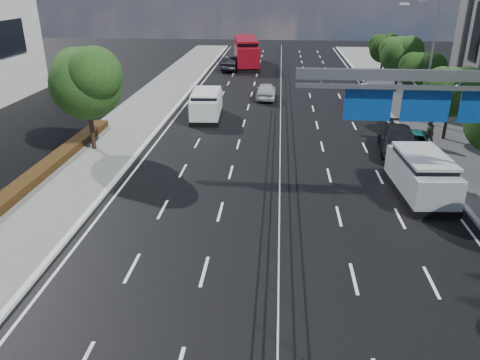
{
  "coord_description": "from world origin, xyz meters",
  "views": [
    {
      "loc": [
        -0.21,
        -9.78,
        10.18
      ],
      "look_at": [
        -1.71,
        8.32,
        2.4
      ],
      "focal_mm": 35.0,
      "sensor_mm": 36.0,
      "label": 1
    }
  ],
  "objects_px": {
    "red_bus": "(246,51)",
    "overhead_gantry": "(446,100)",
    "near_car_silver": "(266,91)",
    "white_minivan": "(206,105)",
    "silver_minivan": "(421,175)",
    "parked_car_teal": "(412,143)",
    "parked_car_dark": "(399,141)",
    "near_car_dark": "(232,63)",
    "pedestrian_b": "(428,132)"
  },
  "relations": [
    {
      "from": "red_bus",
      "to": "overhead_gantry",
      "type": "bearing_deg",
      "value": -82.28
    },
    {
      "from": "overhead_gantry",
      "to": "near_car_silver",
      "type": "relative_size",
      "value": 2.34
    },
    {
      "from": "white_minivan",
      "to": "silver_minivan",
      "type": "bearing_deg",
      "value": -48.91
    },
    {
      "from": "near_car_silver",
      "to": "parked_car_teal",
      "type": "distance_m",
      "value": 17.21
    },
    {
      "from": "parked_car_dark",
      "to": "near_car_dark",
      "type": "bearing_deg",
      "value": 122.13
    },
    {
      "from": "silver_minivan",
      "to": "pedestrian_b",
      "type": "relative_size",
      "value": 2.91
    },
    {
      "from": "white_minivan",
      "to": "near_car_silver",
      "type": "distance_m",
      "value": 8.38
    },
    {
      "from": "near_car_dark",
      "to": "parked_car_teal",
      "type": "distance_m",
      "value": 32.28
    },
    {
      "from": "near_car_silver",
      "to": "parked_car_dark",
      "type": "height_order",
      "value": "parked_car_dark"
    },
    {
      "from": "overhead_gantry",
      "to": "white_minivan",
      "type": "relative_size",
      "value": 1.97
    },
    {
      "from": "red_bus",
      "to": "parked_car_teal",
      "type": "xyz_separation_m",
      "value": [
        12.86,
        -32.61,
        -1.11
      ]
    },
    {
      "from": "red_bus",
      "to": "pedestrian_b",
      "type": "distance_m",
      "value": 34.4
    },
    {
      "from": "silver_minivan",
      "to": "pedestrian_b",
      "type": "height_order",
      "value": "silver_minivan"
    },
    {
      "from": "white_minivan",
      "to": "pedestrian_b",
      "type": "bearing_deg",
      "value": -23.71
    },
    {
      "from": "red_bus",
      "to": "near_car_dark",
      "type": "xyz_separation_m",
      "value": [
        -1.48,
        -3.69,
        -0.95
      ]
    },
    {
      "from": "near_car_dark",
      "to": "parked_car_teal",
      "type": "bearing_deg",
      "value": 121.72
    },
    {
      "from": "overhead_gantry",
      "to": "red_bus",
      "type": "xyz_separation_m",
      "value": [
        -11.3,
        41.62,
        -3.81
      ]
    },
    {
      "from": "red_bus",
      "to": "parked_car_teal",
      "type": "relative_size",
      "value": 2.4
    },
    {
      "from": "red_bus",
      "to": "silver_minivan",
      "type": "height_order",
      "value": "red_bus"
    },
    {
      "from": "near_car_silver",
      "to": "silver_minivan",
      "type": "relative_size",
      "value": 0.8
    },
    {
      "from": "parked_car_teal",
      "to": "white_minivan",
      "type": "bearing_deg",
      "value": 160.15
    },
    {
      "from": "overhead_gantry",
      "to": "parked_car_teal",
      "type": "height_order",
      "value": "overhead_gantry"
    },
    {
      "from": "parked_car_teal",
      "to": "overhead_gantry",
      "type": "bearing_deg",
      "value": -92.84
    },
    {
      "from": "near_car_silver",
      "to": "parked_car_teal",
      "type": "xyz_separation_m",
      "value": [
        9.67,
        -14.23,
        -0.07
      ]
    },
    {
      "from": "parked_car_teal",
      "to": "parked_car_dark",
      "type": "height_order",
      "value": "parked_car_dark"
    },
    {
      "from": "red_bus",
      "to": "parked_car_dark",
      "type": "relative_size",
      "value": 2.09
    },
    {
      "from": "near_car_silver",
      "to": "parked_car_teal",
      "type": "relative_size",
      "value": 0.89
    },
    {
      "from": "silver_minivan",
      "to": "parked_car_dark",
      "type": "height_order",
      "value": "silver_minivan"
    },
    {
      "from": "red_bus",
      "to": "parked_car_dark",
      "type": "bearing_deg",
      "value": -77.29
    },
    {
      "from": "overhead_gantry",
      "to": "parked_car_teal",
      "type": "distance_m",
      "value": 10.39
    },
    {
      "from": "near_car_silver",
      "to": "near_car_dark",
      "type": "bearing_deg",
      "value": -71.77
    },
    {
      "from": "parked_car_teal",
      "to": "pedestrian_b",
      "type": "height_order",
      "value": "pedestrian_b"
    },
    {
      "from": "parked_car_teal",
      "to": "red_bus",
      "type": "bearing_deg",
      "value": 118.5
    },
    {
      "from": "red_bus",
      "to": "pedestrian_b",
      "type": "relative_size",
      "value": 6.27
    },
    {
      "from": "near_car_dark",
      "to": "parked_car_dark",
      "type": "height_order",
      "value": "near_car_dark"
    },
    {
      "from": "parked_car_teal",
      "to": "silver_minivan",
      "type": "bearing_deg",
      "value": -93.38
    },
    {
      "from": "silver_minivan",
      "to": "parked_car_dark",
      "type": "distance_m",
      "value": 6.3
    },
    {
      "from": "overhead_gantry",
      "to": "white_minivan",
      "type": "distance_m",
      "value": 21.01
    },
    {
      "from": "near_car_silver",
      "to": "parked_car_dark",
      "type": "distance_m",
      "value": 16.8
    },
    {
      "from": "overhead_gantry",
      "to": "silver_minivan",
      "type": "relative_size",
      "value": 1.87
    },
    {
      "from": "overhead_gantry",
      "to": "near_car_silver",
      "type": "xyz_separation_m",
      "value": [
        -8.11,
        23.25,
        -4.86
      ]
    },
    {
      "from": "pedestrian_b",
      "to": "parked_car_dark",
      "type": "bearing_deg",
      "value": 27.16
    },
    {
      "from": "pedestrian_b",
      "to": "overhead_gantry",
      "type": "bearing_deg",
      "value": 70.0
    },
    {
      "from": "silver_minivan",
      "to": "pedestrian_b",
      "type": "xyz_separation_m",
      "value": [
        2.46,
        7.61,
        -0.01
      ]
    },
    {
      "from": "silver_minivan",
      "to": "near_car_dark",
      "type": "bearing_deg",
      "value": 106.81
    },
    {
      "from": "near_car_silver",
      "to": "near_car_dark",
      "type": "relative_size",
      "value": 0.85
    },
    {
      "from": "red_bus",
      "to": "parked_car_dark",
      "type": "xyz_separation_m",
      "value": [
        12.01,
        -32.67,
        -0.98
      ]
    },
    {
      "from": "silver_minivan",
      "to": "parked_car_teal",
      "type": "relative_size",
      "value": 1.12
    },
    {
      "from": "near_car_dark",
      "to": "parked_car_teal",
      "type": "relative_size",
      "value": 1.05
    },
    {
      "from": "white_minivan",
      "to": "parked_car_teal",
      "type": "distance_m",
      "value": 15.89
    }
  ]
}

